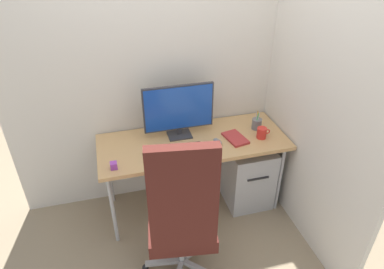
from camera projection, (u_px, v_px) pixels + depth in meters
ground_plane at (193, 204)px, 3.16m from camera, size 8.00×8.00×0.00m
wall_back at (182, 45)px, 2.68m from camera, size 2.91×0.04×2.80m
wall_side_right at (309, 58)px, 2.43m from camera, size 0.04×1.97×2.80m
desk at (193, 145)px, 2.81m from camera, size 1.55×0.61×0.71m
office_chair at (182, 217)px, 2.16m from camera, size 0.57×0.60×1.26m
filing_cabinet at (246, 173)px, 3.08m from camera, size 0.39×0.46×0.58m
monitor at (179, 109)px, 2.73m from camera, size 0.58×0.15×0.45m
keyboard at (176, 150)px, 2.64m from camera, size 0.41×0.13×0.03m
mouse at (218, 142)px, 2.74m from camera, size 0.07×0.11×0.03m
pen_holder at (257, 124)px, 2.92m from camera, size 0.08×0.08×0.16m
notebook at (235, 138)px, 2.80m from camera, size 0.18×0.25×0.02m
coffee_mug at (262, 133)px, 2.80m from camera, size 0.11×0.08×0.09m
desk_clamp_accessory at (114, 166)px, 2.46m from camera, size 0.05×0.05×0.05m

